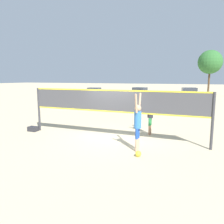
{
  "coord_description": "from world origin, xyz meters",
  "views": [
    {
      "loc": [
        3.88,
        -9.38,
        2.87
      ],
      "look_at": [
        0.0,
        0.0,
        1.28
      ],
      "focal_mm": 35.0,
      "sensor_mm": 36.0,
      "label": 1
    }
  ],
  "objects_px": {
    "player_spiker": "(138,121)",
    "gear_bag": "(33,129)",
    "volleyball_net": "(112,104)",
    "parked_car_near": "(95,92)",
    "volleyball": "(138,154)",
    "parked_car_far": "(141,92)",
    "player_blocker": "(150,112)",
    "tree_left_cluster": "(210,62)",
    "parked_car_mid": "(190,93)"
  },
  "relations": [
    {
      "from": "volleyball",
      "to": "parked_car_mid",
      "type": "distance_m",
      "value": 25.74
    },
    {
      "from": "player_blocker",
      "to": "parked_car_far",
      "type": "xyz_separation_m",
      "value": [
        -6.53,
        22.41,
        -0.51
      ]
    },
    {
      "from": "volleyball",
      "to": "parked_car_far",
      "type": "distance_m",
      "value": 26.63
    },
    {
      "from": "player_blocker",
      "to": "tree_left_cluster",
      "type": "xyz_separation_m",
      "value": [
        3.25,
        28.54,
        4.25
      ]
    },
    {
      "from": "volleyball_net",
      "to": "volleyball",
      "type": "height_order",
      "value": "volleyball_net"
    },
    {
      "from": "volleyball_net",
      "to": "gear_bag",
      "type": "bearing_deg",
      "value": -175.97
    },
    {
      "from": "player_spiker",
      "to": "parked_car_mid",
      "type": "bearing_deg",
      "value": -1.59
    },
    {
      "from": "player_spiker",
      "to": "tree_left_cluster",
      "type": "relative_size",
      "value": 0.31
    },
    {
      "from": "gear_bag",
      "to": "parked_car_mid",
      "type": "xyz_separation_m",
      "value": [
        6.84,
        24.15,
        0.55
      ]
    },
    {
      "from": "volleyball_net",
      "to": "volleyball",
      "type": "xyz_separation_m",
      "value": [
        1.83,
        -1.9,
        -1.55
      ]
    },
    {
      "from": "parked_car_mid",
      "to": "parked_car_far",
      "type": "distance_m",
      "value": 7.33
    },
    {
      "from": "volleyball",
      "to": "gear_bag",
      "type": "bearing_deg",
      "value": 166.03
    },
    {
      "from": "volleyball_net",
      "to": "player_spiker",
      "type": "xyz_separation_m",
      "value": [
        1.62,
        -1.29,
        -0.45
      ]
    },
    {
      "from": "player_spiker",
      "to": "parked_car_mid",
      "type": "distance_m",
      "value": 25.13
    },
    {
      "from": "volleyball",
      "to": "tree_left_cluster",
      "type": "xyz_separation_m",
      "value": [
        2.93,
        31.86,
        5.29
      ]
    },
    {
      "from": "player_spiker",
      "to": "volleyball",
      "type": "xyz_separation_m",
      "value": [
        0.22,
        -0.61,
        -1.1
      ]
    },
    {
      "from": "player_blocker",
      "to": "volleyball",
      "type": "bearing_deg",
      "value": 5.56
    },
    {
      "from": "player_blocker",
      "to": "parked_car_mid",
      "type": "height_order",
      "value": "player_blocker"
    },
    {
      "from": "volleyball_net",
      "to": "tree_left_cluster",
      "type": "xyz_separation_m",
      "value": [
        4.77,
        29.95,
        3.74
      ]
    },
    {
      "from": "player_blocker",
      "to": "parked_car_far",
      "type": "relative_size",
      "value": 0.49
    },
    {
      "from": "volleyball",
      "to": "gear_bag",
      "type": "height_order",
      "value": "gear_bag"
    },
    {
      "from": "volleyball_net",
      "to": "parked_car_near",
      "type": "xyz_separation_m",
      "value": [
        -11.94,
        21.82,
        -1.06
      ]
    },
    {
      "from": "gear_bag",
      "to": "parked_car_near",
      "type": "height_order",
      "value": "parked_car_near"
    },
    {
      "from": "player_spiker",
      "to": "gear_bag",
      "type": "bearing_deg",
      "value": 81.04
    },
    {
      "from": "player_spiker",
      "to": "gear_bag",
      "type": "relative_size",
      "value": 4.46
    },
    {
      "from": "gear_bag",
      "to": "parked_car_far",
      "type": "relative_size",
      "value": 0.11
    },
    {
      "from": "parked_car_mid",
      "to": "volleyball",
      "type": "bearing_deg",
      "value": -103.55
    },
    {
      "from": "parked_car_near",
      "to": "parked_car_far",
      "type": "bearing_deg",
      "value": 8.89
    },
    {
      "from": "player_spiker",
      "to": "volleyball",
      "type": "height_order",
      "value": "player_spiker"
    },
    {
      "from": "player_blocker",
      "to": "tree_left_cluster",
      "type": "height_order",
      "value": "tree_left_cluster"
    },
    {
      "from": "parked_car_near",
      "to": "tree_left_cluster",
      "type": "relative_size",
      "value": 0.6
    },
    {
      "from": "parked_car_far",
      "to": "player_blocker",
      "type": "bearing_deg",
      "value": -60.07
    },
    {
      "from": "volleyball",
      "to": "gear_bag",
      "type": "relative_size",
      "value": 0.43
    },
    {
      "from": "volleyball_net",
      "to": "gear_bag",
      "type": "relative_size",
      "value": 17.09
    },
    {
      "from": "player_spiker",
      "to": "gear_bag",
      "type": "height_order",
      "value": "player_spiker"
    },
    {
      "from": "player_blocker",
      "to": "gear_bag",
      "type": "distance_m",
      "value": 6.36
    },
    {
      "from": "volleyball_net",
      "to": "player_spiker",
      "type": "height_order",
      "value": "volleyball_net"
    },
    {
      "from": "parked_car_far",
      "to": "parked_car_near",
      "type": "bearing_deg",
      "value": -150.2
    },
    {
      "from": "volleyball_net",
      "to": "gear_bag",
      "type": "distance_m",
      "value": 4.79
    },
    {
      "from": "tree_left_cluster",
      "to": "parked_car_far",
      "type": "bearing_deg",
      "value": -147.91
    },
    {
      "from": "volleyball",
      "to": "player_spiker",
      "type": "bearing_deg",
      "value": 109.59
    },
    {
      "from": "parked_car_near",
      "to": "parked_car_far",
      "type": "height_order",
      "value": "parked_car_far"
    },
    {
      "from": "parked_car_near",
      "to": "gear_bag",
      "type": "bearing_deg",
      "value": -78.71
    },
    {
      "from": "volleyball",
      "to": "parked_car_far",
      "type": "bearing_deg",
      "value": 104.91
    },
    {
      "from": "player_spiker",
      "to": "player_blocker",
      "type": "height_order",
      "value": "player_spiker"
    },
    {
      "from": "player_blocker",
      "to": "parked_car_far",
      "type": "height_order",
      "value": "player_blocker"
    },
    {
      "from": "parked_car_mid",
      "to": "gear_bag",
      "type": "bearing_deg",
      "value": -118.3
    },
    {
      "from": "volleyball_net",
      "to": "player_blocker",
      "type": "height_order",
      "value": "volleyball_net"
    },
    {
      "from": "parked_car_near",
      "to": "parked_car_mid",
      "type": "xyz_separation_m",
      "value": [
        14.25,
        2.01,
        0.07
      ]
    },
    {
      "from": "volleyball_net",
      "to": "parked_car_far",
      "type": "distance_m",
      "value": 24.37
    }
  ]
}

